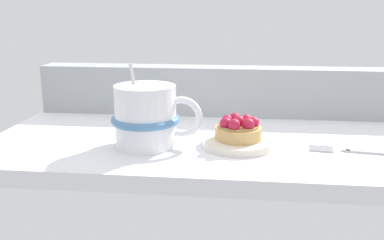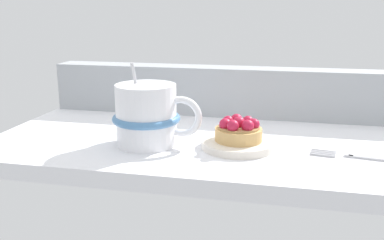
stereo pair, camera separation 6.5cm
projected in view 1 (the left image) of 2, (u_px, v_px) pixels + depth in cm
name	position (u px, v px, depth cm)	size (l,w,h in cm)	color
ground_plane	(221.00, 144.00, 71.80)	(74.65, 36.98, 2.50)	white
window_rail_back	(226.00, 91.00, 85.22)	(73.16, 5.90, 9.38)	#9EA3A8
dessert_plate	(238.00, 143.00, 66.36)	(11.20, 11.20, 1.16)	silver
raspberry_tart	(238.00, 129.00, 65.79)	(7.10, 7.10, 3.71)	tan
coffee_mug	(147.00, 116.00, 65.50)	(13.95, 10.45, 12.67)	white
dessert_fork	(371.00, 152.00, 62.98)	(18.07, 4.25, 0.60)	#B7B7BC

